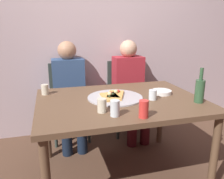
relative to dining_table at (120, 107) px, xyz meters
name	(u,v)px	position (x,y,z in m)	size (l,w,h in m)	color
ground_plane	(120,173)	(0.00, 0.00, -0.65)	(8.00, 8.00, 0.00)	#513828
back_wall	(94,28)	(0.00, 1.08, 0.65)	(6.00, 0.10, 2.60)	#B29EA3
dining_table	(120,107)	(0.00, 0.00, 0.00)	(1.39, 1.03, 0.73)	brown
pizza_tray	(115,97)	(-0.03, 0.04, 0.08)	(0.48, 0.48, 0.01)	#ADADB2
pizza_slice_last	(116,94)	(-0.02, 0.08, 0.10)	(0.20, 0.25, 0.05)	tan
pizza_slice_extra	(110,96)	(-0.08, 0.03, 0.10)	(0.14, 0.22, 0.05)	tan
wine_bottle	(200,90)	(0.59, -0.25, 0.18)	(0.07, 0.07, 0.29)	#2D5133
tumbler_near	(153,95)	(0.26, -0.08, 0.12)	(0.07, 0.07, 0.08)	silver
tumbler_far	(115,108)	(-0.15, -0.35, 0.13)	(0.07, 0.07, 0.11)	silver
wine_glass	(102,105)	(-0.22, -0.25, 0.12)	(0.07, 0.07, 0.10)	beige
short_glass	(45,90)	(-0.62, 0.32, 0.12)	(0.06, 0.06, 0.09)	beige
soda_can	(144,109)	(0.03, -0.43, 0.13)	(0.07, 0.07, 0.12)	red
plate_stack	(161,92)	(0.41, 0.05, 0.09)	(0.18, 0.18, 0.03)	white
chair_left	(69,96)	(-0.36, 0.91, -0.14)	(0.44, 0.44, 0.90)	#2D3833
chair_right	(126,91)	(0.37, 0.91, -0.14)	(0.44, 0.44, 0.90)	#2D3833
guest_in_sweater	(70,89)	(-0.36, 0.76, -0.01)	(0.36, 0.56, 1.17)	navy
guest_in_beanie	(130,85)	(0.37, 0.76, -0.01)	(0.36, 0.56, 1.17)	maroon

